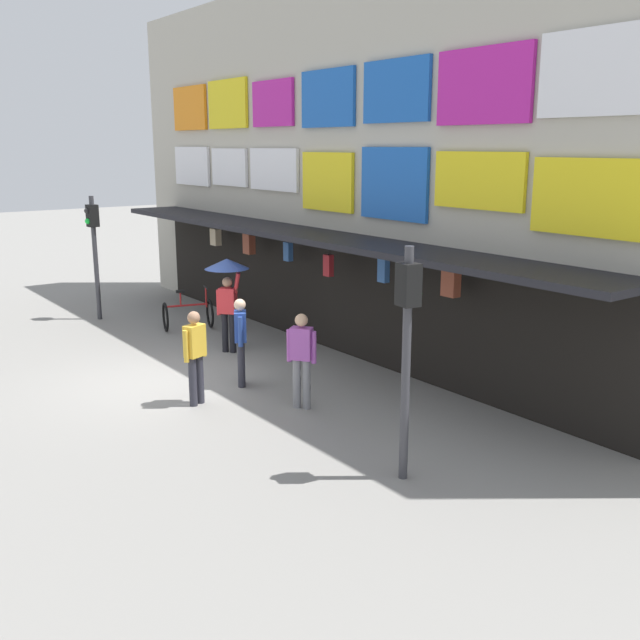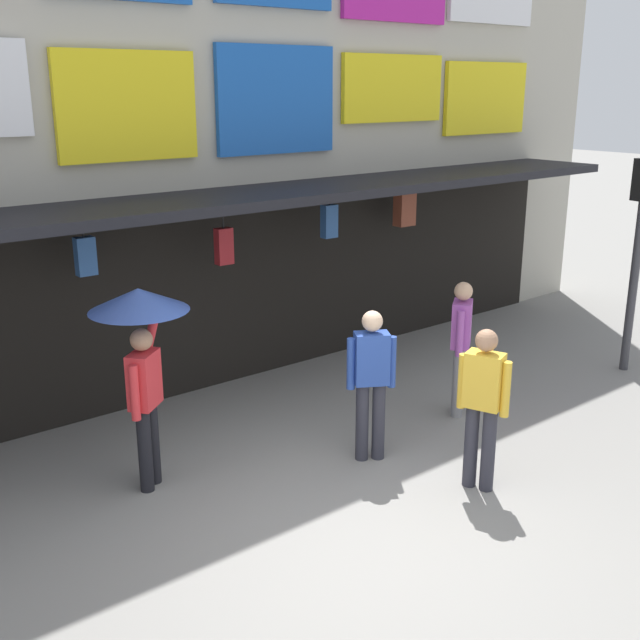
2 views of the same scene
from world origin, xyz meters
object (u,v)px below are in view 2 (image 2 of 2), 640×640
at_px(pedestrian_with_umbrella, 141,332).
at_px(pedestrian_in_purple, 461,341).
at_px(traffic_light_far, 640,221).
at_px(pedestrian_in_green, 483,401).
at_px(pedestrian_in_red, 371,377).

relative_size(pedestrian_with_umbrella, pedestrian_in_purple, 1.24).
bearing_deg(traffic_light_far, pedestrian_in_green, -167.78).
bearing_deg(pedestrian_in_red, pedestrian_in_purple, 7.47).
bearing_deg(pedestrian_in_purple, traffic_light_far, -8.26).
distance_m(pedestrian_with_umbrella, pedestrian_in_green, 3.39).
height_order(pedestrian_with_umbrella, pedestrian_in_purple, pedestrian_with_umbrella).
relative_size(traffic_light_far, pedestrian_in_green, 1.90).
height_order(traffic_light_far, pedestrian_in_green, traffic_light_far).
distance_m(pedestrian_in_red, pedestrian_in_purple, 1.69).
relative_size(pedestrian_in_green, pedestrian_in_purple, 1.00).
xyz_separation_m(traffic_light_far, pedestrian_with_umbrella, (-6.87, 1.17, -0.50)).
xyz_separation_m(pedestrian_in_green, pedestrian_in_purple, (1.25, 1.38, 0.00)).
xyz_separation_m(traffic_light_far, pedestrian_in_red, (-4.73, 0.22, -1.19)).
relative_size(traffic_light_far, pedestrian_in_purple, 1.90).
bearing_deg(pedestrian_with_umbrella, traffic_light_far, -9.67).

